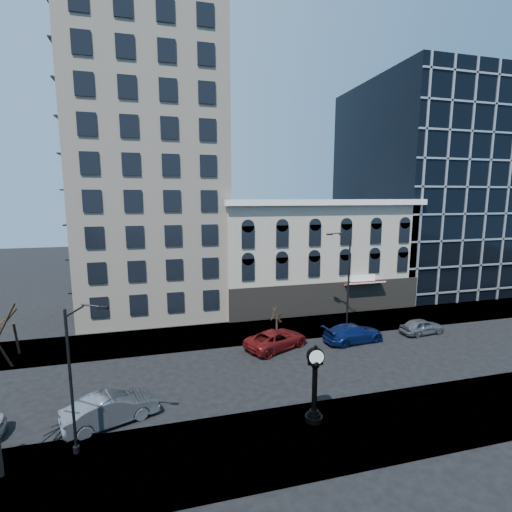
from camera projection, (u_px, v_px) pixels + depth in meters
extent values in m
plane|color=black|center=(244.00, 373.00, 27.03)|extent=(160.00, 160.00, 0.00)
cube|color=gray|center=(224.00, 334.00, 34.66)|extent=(160.00, 6.00, 0.12)
cube|color=gray|center=(278.00, 442.00, 19.39)|extent=(160.00, 6.00, 0.12)
cube|color=beige|center=(151.00, 139.00, 40.67)|extent=(15.00, 15.00, 38.00)
cube|color=#A89E8A|center=(311.00, 254.00, 44.39)|extent=(22.00, 10.00, 12.00)
cube|color=white|center=(332.00, 202.00, 38.45)|extent=(22.60, 0.80, 0.60)
cube|color=black|center=(329.00, 299.00, 40.23)|extent=(22.00, 0.30, 3.60)
cube|color=maroon|center=(365.00, 283.00, 40.46)|extent=(4.50, 1.18, 0.55)
cube|color=black|center=(428.00, 188.00, 52.95)|extent=(20.00, 20.00, 28.00)
cylinder|color=black|center=(314.00, 418.00, 21.15)|extent=(1.03, 1.03, 0.28)
cylinder|color=black|center=(314.00, 414.00, 21.11)|extent=(0.75, 0.75, 0.19)
cylinder|color=black|center=(314.00, 411.00, 21.09)|extent=(0.56, 0.56, 0.15)
cylinder|color=black|center=(315.00, 388.00, 20.86)|extent=(0.30, 0.30, 2.71)
sphere|color=black|center=(315.00, 364.00, 20.64)|extent=(0.52, 0.52, 0.52)
cube|color=black|center=(315.00, 363.00, 20.62)|extent=(0.86, 0.33, 0.23)
cylinder|color=black|center=(315.00, 356.00, 20.56)|extent=(1.01, 0.44, 0.97)
cylinder|color=white|center=(317.00, 357.00, 20.41)|extent=(0.82, 0.14, 0.82)
cylinder|color=white|center=(314.00, 355.00, 20.71)|extent=(0.82, 0.14, 0.82)
sphere|color=black|center=(316.00, 347.00, 20.47)|extent=(0.19, 0.19, 0.19)
cylinder|color=black|center=(71.00, 383.00, 17.92)|extent=(0.14, 0.14, 7.43)
cylinder|color=black|center=(76.00, 449.00, 18.47)|extent=(0.31, 0.31, 0.35)
cube|color=black|center=(97.00, 308.00, 17.12)|extent=(0.51, 0.35, 0.12)
cylinder|color=black|center=(348.00, 284.00, 34.95)|extent=(0.17, 0.17, 9.03)
cylinder|color=black|center=(347.00, 327.00, 35.62)|extent=(0.38, 0.38, 0.42)
cube|color=black|center=(328.00, 234.00, 34.38)|extent=(0.62, 0.41, 0.15)
cylinder|color=#312418|center=(277.00, 325.00, 34.13)|extent=(0.19, 0.19, 1.92)
imported|color=#595B60|center=(111.00, 409.00, 21.03)|extent=(5.46, 3.51, 1.70)
imported|color=maroon|center=(276.00, 339.00, 31.46)|extent=(6.30, 4.79, 1.59)
imported|color=#0C194C|center=(353.00, 333.00, 32.85)|extent=(5.79, 2.88, 1.62)
imported|color=#595B60|center=(422.00, 326.00, 34.81)|extent=(4.39, 2.10, 1.45)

